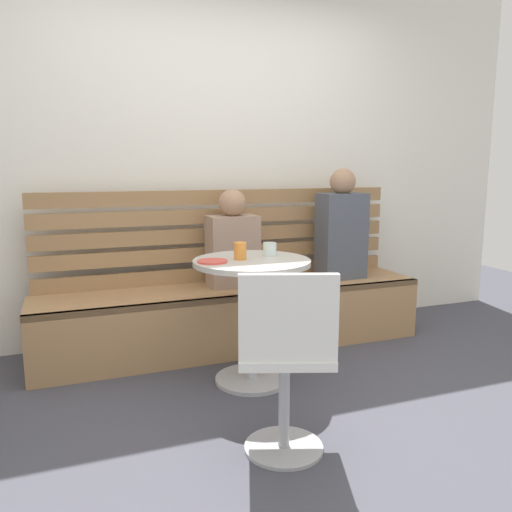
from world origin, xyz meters
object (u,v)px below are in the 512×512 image
object	(u,v)px
white_chair	(286,357)
plate_small	(212,261)
booth_bench	(235,317)
cup_glass_short	(270,249)
cafe_table	(252,297)
person_child_left	(233,244)
person_adult	(341,229)
cup_tumbler_orange	(240,251)

from	to	relation	value
white_chair	plate_small	xyz separation A→B (m)	(-0.09, 0.81, 0.28)
booth_bench	cup_glass_short	xyz separation A→B (m)	(0.05, -0.51, 0.56)
booth_bench	cafe_table	bearing A→B (deg)	-98.61
person_child_left	plate_small	bearing A→B (deg)	-117.32
booth_bench	person_child_left	size ratio (longest dim) A/B	4.00
person_adult	plate_small	distance (m)	1.32
cafe_table	person_child_left	size ratio (longest dim) A/B	1.10
white_chair	person_adult	size ratio (longest dim) A/B	1.04
plate_small	person_child_left	bearing A→B (deg)	62.68
cup_tumbler_orange	cup_glass_short	bearing A→B (deg)	13.56
person_adult	person_child_left	size ratio (longest dim) A/B	1.21
booth_bench	person_adult	bearing A→B (deg)	0.89
person_child_left	plate_small	xyz separation A→B (m)	(-0.33, -0.63, 0.01)
cafe_table	cup_glass_short	size ratio (longest dim) A/B	9.25
white_chair	cup_glass_short	bearing A→B (deg)	72.03
cafe_table	cup_tumbler_orange	world-z (taller)	cup_tumbler_orange
booth_bench	plate_small	distance (m)	0.85
cafe_table	white_chair	xyz separation A→B (m)	(-0.15, -0.81, -0.05)
plate_small	cafe_table	bearing A→B (deg)	0.90
white_chair	person_adult	distance (m)	1.81
cafe_table	person_adult	distance (m)	1.15
booth_bench	person_adult	distance (m)	1.03
person_adult	white_chair	bearing A→B (deg)	-127.42
cup_tumbler_orange	cup_glass_short	xyz separation A→B (m)	(0.20, 0.05, -0.01)
booth_bench	cup_tumbler_orange	world-z (taller)	cup_tumbler_orange
cup_tumbler_orange	booth_bench	bearing A→B (deg)	74.95
booth_bench	plate_small	bearing A→B (deg)	-118.78
person_adult	cup_glass_short	world-z (taller)	person_adult
person_child_left	cup_tumbler_orange	xyz separation A→B (m)	(-0.15, -0.60, 0.05)
cup_glass_short	cup_tumbler_orange	bearing A→B (deg)	-166.44
person_adult	person_child_left	distance (m)	0.85
cafe_table	person_adult	bearing A→B (deg)	32.75
white_chair	person_child_left	xyz separation A→B (m)	(0.23, 1.44, 0.27)
person_adult	cafe_table	bearing A→B (deg)	-147.25
cafe_table	person_child_left	world-z (taller)	person_child_left
person_child_left	cup_glass_short	world-z (taller)	person_child_left
booth_bench	cup_glass_short	bearing A→B (deg)	-84.05
cafe_table	person_adult	world-z (taller)	person_adult
white_chair	cup_tumbler_orange	distance (m)	0.90
person_adult	plate_small	xyz separation A→B (m)	(-1.17, -0.60, -0.06)
white_chair	person_child_left	bearing A→B (deg)	80.71
booth_bench	cup_tumbler_orange	distance (m)	0.81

